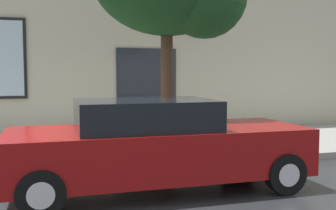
{
  "coord_description": "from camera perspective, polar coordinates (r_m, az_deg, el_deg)",
  "views": [
    {
      "loc": [
        -0.15,
        -6.17,
        1.86
      ],
      "look_at": [
        2.2,
        1.8,
        1.2
      ],
      "focal_mm": 42.53,
      "sensor_mm": 36.0,
      "label": 1
    }
  ],
  "objects": [
    {
      "name": "ground_plane",
      "position": [
        6.44,
        -14.77,
        -12.38
      ],
      "size": [
        60.0,
        60.0,
        0.0
      ],
      "primitive_type": "plane",
      "color": "#282B2D"
    },
    {
      "name": "parked_car",
      "position": [
        6.38,
        -1.65,
        -5.77
      ],
      "size": [
        4.69,
        1.84,
        1.45
      ],
      "color": "maroon",
      "rests_on": "ground"
    },
    {
      "name": "building_facade",
      "position": [
        11.78,
        -16.0,
        12.29
      ],
      "size": [
        20.0,
        0.67,
        7.0
      ],
      "color": "beige",
      "rests_on": "ground"
    },
    {
      "name": "sidewalk",
      "position": [
        9.34,
        -15.33,
        -6.64
      ],
      "size": [
        20.0,
        4.0,
        0.15
      ],
      "primitive_type": "cube",
      "color": "gray",
      "rests_on": "ground"
    },
    {
      "name": "fire_hydrant",
      "position": [
        8.86,
        11.52,
        -4.26
      ],
      "size": [
        0.3,
        0.44,
        0.76
      ],
      "color": "yellow",
      "rests_on": "sidewalk"
    }
  ]
}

